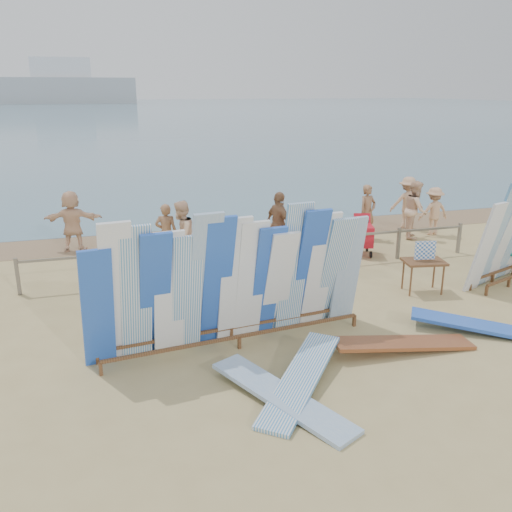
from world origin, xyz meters
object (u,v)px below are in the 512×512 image
object	(u,v)px
flat_board_c	(403,350)
stroller	(363,239)
vendor_table	(423,275)
beach_chair_right	(271,253)
beachgoer_8	(415,210)
beach_chair_left	(287,253)
flat_board_d	(481,333)
beachgoer_7	(367,212)
beachgoer_4	(279,225)
beachgoer_2	(181,236)
flat_board_a	(282,403)
beachgoer_extra_0	(407,203)
beachgoer_9	(434,211)
beachgoer_11	(72,221)
flat_board_e	(301,389)
beachgoer_1	(166,233)
side_surfboard_rack	(507,238)
main_surfboard_rack	(234,284)

from	to	relation	value
flat_board_c	stroller	bearing A→B (deg)	-15.77
vendor_table	beach_chair_right	size ratio (longest dim) A/B	1.52
vendor_table	beachgoer_8	world-z (taller)	beachgoer_8
beach_chair_left	flat_board_d	bearing A→B (deg)	-64.16
beachgoer_7	beachgoer_4	world-z (taller)	beachgoer_4
flat_board_d	beachgoer_2	distance (m)	7.63
flat_board_a	beachgoer_extra_0	bearing A→B (deg)	23.11
flat_board_d	beachgoer_9	size ratio (longest dim) A/B	1.71
flat_board_d	beachgoer_8	world-z (taller)	beachgoer_8
beachgoer_8	beachgoer_11	bearing A→B (deg)	109.93
flat_board_e	flat_board_d	bearing A→B (deg)	52.14
stroller	beachgoer_11	world-z (taller)	beachgoer_11
flat_board_a	beachgoer_4	distance (m)	7.72
vendor_table	beach_chair_right	bearing A→B (deg)	139.10
flat_board_c	beachgoer_1	world-z (taller)	beachgoer_1
beachgoer_7	beachgoer_1	world-z (taller)	beachgoer_7
flat_board_c	stroller	xyz separation A→B (m)	(2.09, 5.74, 0.46)
side_surfboard_rack	flat_board_d	size ratio (longest dim) A/B	0.98
beach_chair_right	beachgoer_8	size ratio (longest dim) A/B	0.45
beachgoer_8	beachgoer_7	bearing A→B (deg)	107.63
flat_board_a	beachgoer_2	world-z (taller)	beachgoer_2
flat_board_d	beachgoer_4	xyz separation A→B (m)	(-2.19, 6.02, 0.94)
beachgoer_extra_0	beachgoer_8	world-z (taller)	beachgoer_8
beach_chair_left	beachgoer_extra_0	world-z (taller)	beachgoer_extra_0
vendor_table	flat_board_a	xyz separation A→B (m)	(-4.76, -3.59, -0.42)
flat_board_d	stroller	bearing A→B (deg)	31.41
beachgoer_2	beachgoer_1	world-z (taller)	beachgoer_2
vendor_table	beachgoer_7	distance (m)	4.82
side_surfboard_rack	beachgoer_11	xyz separation A→B (m)	(-10.16, 6.07, -0.28)
beachgoer_1	beachgoer_8	size ratio (longest dim) A/B	0.90
beachgoer_7	vendor_table	bearing A→B (deg)	-118.52
flat_board_d	beach_chair_right	xyz separation A→B (m)	(-2.55, 5.65, 0.24)
stroller	beachgoer_2	world-z (taller)	beachgoer_2
beachgoer_9	flat_board_d	bearing A→B (deg)	65.07
beachgoer_2	beachgoer_4	world-z (taller)	beachgoer_4
flat_board_a	beachgoer_2	distance (m)	6.97
beach_chair_left	main_surfboard_rack	bearing A→B (deg)	-116.06
beach_chair_left	beachgoer_11	xyz separation A→B (m)	(-5.72, 2.83, 0.66)
flat_board_d	flat_board_e	bearing A→B (deg)	136.28
flat_board_c	stroller	size ratio (longest dim) A/B	2.34
beachgoer_1	beachgoer_8	world-z (taller)	beachgoer_8
side_surfboard_rack	flat_board_a	bearing A→B (deg)	-173.21
main_surfboard_rack	beachgoer_1	size ratio (longest dim) A/B	3.28
beachgoer_extra_0	side_surfboard_rack	bearing A→B (deg)	97.47
flat_board_e	flat_board_a	bearing A→B (deg)	-105.00
side_surfboard_rack	beachgoer_1	distance (m)	8.72
main_surfboard_rack	beach_chair_right	bearing A→B (deg)	57.66
beachgoer_9	flat_board_e	bearing A→B (deg)	47.49
beachgoer_7	beachgoer_8	distance (m)	1.58
flat_board_d	main_surfboard_rack	bearing A→B (deg)	112.73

